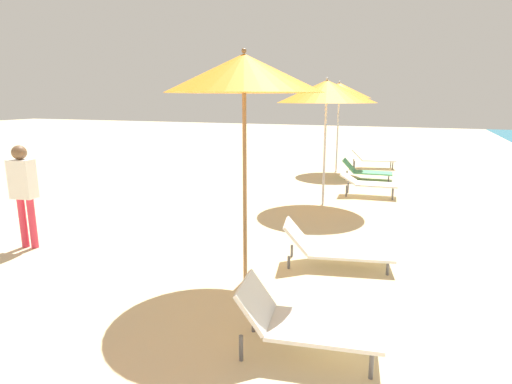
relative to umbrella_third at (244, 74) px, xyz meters
The scene contains 9 objects.
umbrella_third is the anchor object (origin of this frame).
lounger_third_shoreside 2.70m from the umbrella_third, 43.85° to the left, with size 1.60×0.87×0.62m.
lounger_third_inland 2.84m from the umbrella_third, 48.73° to the right, with size 1.37×0.78×0.66m.
umbrella_fourth 4.33m from the umbrella_third, 89.07° to the left, with size 2.12×2.12×2.76m.
lounger_fourth_shoreside 6.06m from the umbrella_third, 80.79° to the left, with size 1.38×0.65×0.55m.
umbrella_farthest 8.72m from the umbrella_third, 93.03° to the left, with size 1.96×1.96×2.85m.
lounger_farthest_shoreside 10.13m from the umbrella_third, 86.99° to the left, with size 1.54×0.83×0.65m.
lounger_farthest_inland 8.08m from the umbrella_third, 85.64° to the left, with size 1.45×0.65×0.58m.
person_walking_mid 4.02m from the umbrella_third, behind, with size 0.39×0.28×1.63m.
Camera 1 is at (1.56, 3.61, 2.33)m, focal length 29.48 mm.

